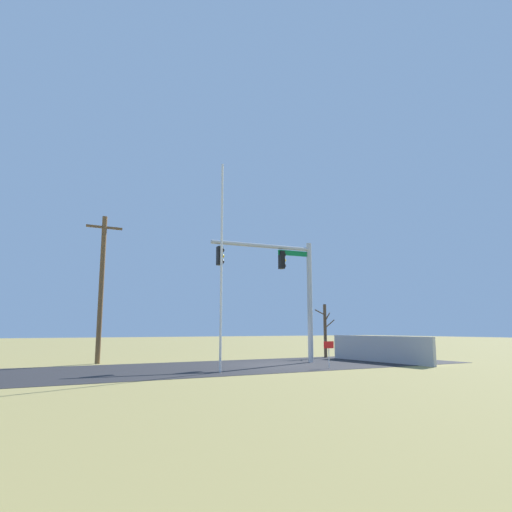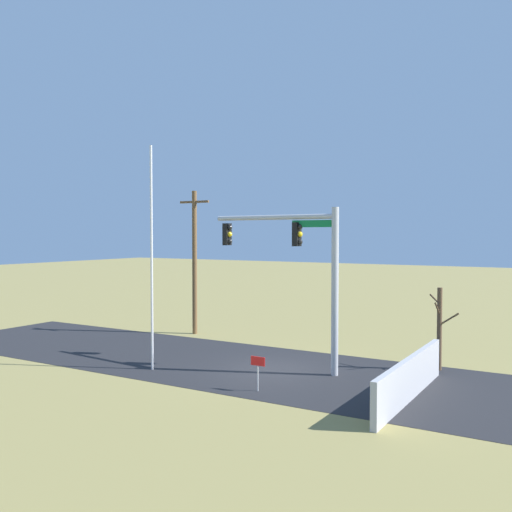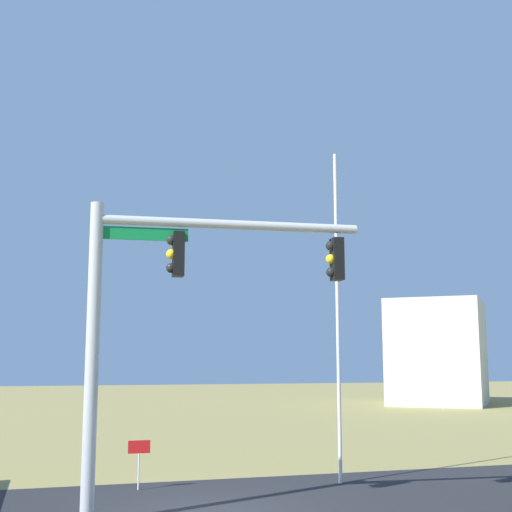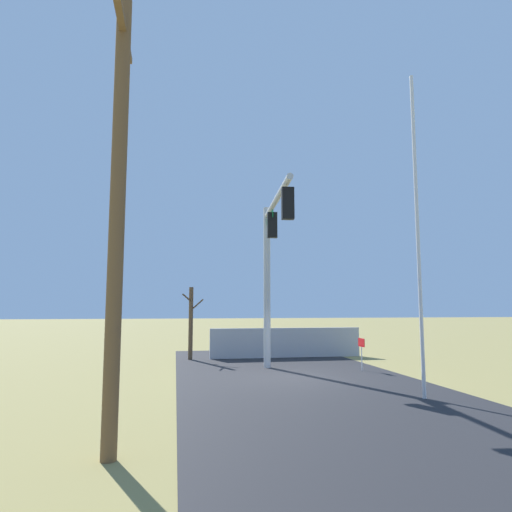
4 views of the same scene
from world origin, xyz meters
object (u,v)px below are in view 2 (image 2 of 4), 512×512
object	(u,v)px
utility_pole	(195,260)
open_sign	(258,365)
bare_tree	(440,327)
flagpole	(152,258)
signal_mast	(302,259)

from	to	relation	value
utility_pole	open_sign	xyz separation A→B (m)	(8.79, -8.08, -3.18)
open_sign	bare_tree	bearing A→B (deg)	53.30
flagpole	open_sign	size ratio (longest dim) A/B	7.40
signal_mast	utility_pole	world-z (taller)	utility_pole
flagpole	utility_pole	world-z (taller)	flagpole
utility_pole	signal_mast	bearing A→B (deg)	-27.46
flagpole	utility_pole	bearing A→B (deg)	115.02
flagpole	bare_tree	distance (m)	11.91
bare_tree	flagpole	bearing A→B (deg)	-149.80
signal_mast	bare_tree	size ratio (longest dim) A/B	1.95
flagpole	utility_pole	size ratio (longest dim) A/B	1.15
signal_mast	flagpole	distance (m)	6.02
signal_mast	open_sign	world-z (taller)	signal_mast
flagpole	bare_tree	size ratio (longest dim) A/B	2.70
signal_mast	utility_pole	distance (m)	9.86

